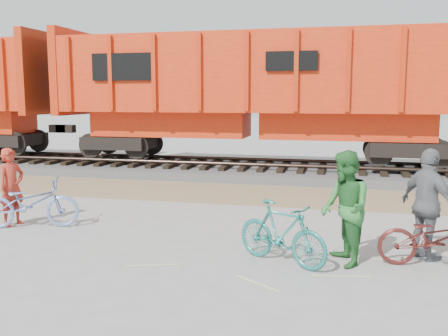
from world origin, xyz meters
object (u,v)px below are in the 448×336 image
Objects in this scene: bicycle_maroon at (437,238)px; person_solo at (12,187)px; bicycle_teal at (282,233)px; person_woman at (428,205)px; person_man at (345,208)px; hopper_car_center at (255,89)px; bicycle_blue at (30,203)px.

person_solo is at bearing 83.31° from bicycle_maroon.
bicycle_teal is at bearing 97.94° from bicycle_maroon.
person_solo reaches higher than bicycle_teal.
person_woman is at bearing -76.19° from person_solo.
person_man is at bearing 77.13° from person_woman.
person_man is at bearing -71.10° from hopper_car_center.
person_woman reaches higher than person_man.
person_solo is 7.02m from person_man.
bicycle_teal is 1.04× the size of person_solo.
hopper_car_center reaches higher than bicycle_maroon.
bicycle_maroon is at bearing -114.05° from bicycle_blue.
person_man is at bearing -81.64° from person_solo.
person_solo is 8.33m from person_woman.
bicycle_blue is (-3.37, -8.13, -2.48)m from hopper_car_center.
bicycle_teal is 1.10m from person_man.
bicycle_teal is 6.08m from person_solo.
person_woman is at bearing -42.40° from bicycle_teal.
bicycle_maroon is at bearing 157.17° from person_woman.
hopper_car_center reaches higher than bicycle_teal.
hopper_car_center is at bearing -8.99° from person_woman.
hopper_car_center is 10.22m from bicycle_maroon.
bicycle_blue is 0.60m from person_solo.
person_man is (3.08, -9.01, -2.06)m from hopper_car_center.
hopper_car_center is at bearing 179.79° from person_man.
person_solo is at bearing 59.51° from bicycle_blue.
person_solo is (-8.42, 0.77, 0.35)m from bicycle_maroon.
person_man reaches higher than bicycle_blue.
person_man is 1.49m from person_woman.
person_solo reaches higher than bicycle_maroon.
person_man reaches higher than bicycle_maroon.
person_woman is (-0.10, 0.40, 0.47)m from bicycle_maroon.
person_woman reaches higher than person_solo.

